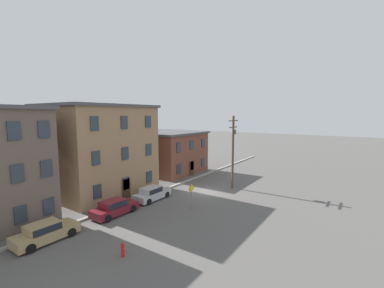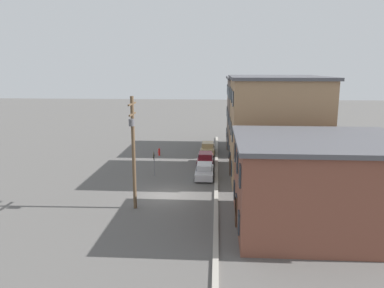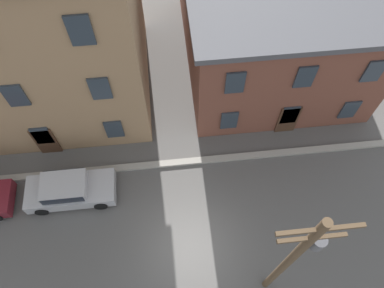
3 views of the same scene
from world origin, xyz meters
name	(u,v)px [view 3 (image 3 of 3)]	position (x,y,z in m)	size (l,w,h in m)	color
ground_plane	(190,246)	(0.00, 0.00, 0.00)	(200.00, 200.00, 0.00)	#565451
kerb_strip	(181,162)	(0.00, 4.50, 0.08)	(56.00, 0.36, 0.16)	#9E998E
apartment_midblock	(26,19)	(-6.97, 10.50, 5.21)	(11.47, 9.50, 10.40)	#9E7A56
apartment_far	(273,14)	(5.95, 11.71, 3.28)	(10.27, 11.94, 6.53)	brown
car_silver	(69,189)	(-5.75, 3.25, 0.75)	(4.40, 1.92, 1.43)	#B7B7BC
utility_pole	(292,259)	(3.29, -2.09, 5.12)	(2.40, 0.44, 9.11)	brown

